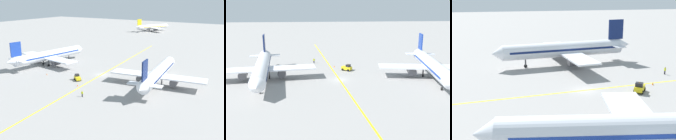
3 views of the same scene
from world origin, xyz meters
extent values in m
plane|color=gray|center=(0.00, 0.00, 0.00)|extent=(400.00, 400.00, 0.00)
cube|color=yellow|center=(0.00, 0.00, 0.00)|extent=(14.69, 119.19, 0.01)
cylinder|color=silver|center=(-24.91, 0.95, 3.80)|extent=(7.88, 30.21, 3.60)
cone|color=silver|center=(-22.58, 16.98, 3.80)|extent=(3.73, 2.87, 3.42)
cube|color=#193899|center=(-24.91, 0.95, 3.95)|extent=(7.49, 27.24, 0.50)
cube|color=silver|center=(-25.05, -0.04, 3.08)|extent=(28.46, 9.18, 0.36)
cylinder|color=#4C4C51|center=(-20.10, -0.76, 1.83)|extent=(2.64, 3.48, 2.20)
cylinder|color=silver|center=(20.33, -0.13, 3.80)|extent=(7.43, 30.21, 3.60)
cone|color=silver|center=(18.25, 15.94, 3.80)|extent=(3.70, 2.82, 3.42)
cone|color=silver|center=(22.46, -16.49, 4.10)|extent=(3.42, 3.37, 3.06)
cube|color=#0F1E51|center=(20.33, -0.13, 3.95)|extent=(7.09, 27.24, 0.50)
cube|color=silver|center=(20.46, -1.12, 3.08)|extent=(28.44, 8.76, 0.36)
cylinder|color=#4C4C51|center=(15.50, -1.76, 1.83)|extent=(2.59, 3.46, 2.20)
cylinder|color=#4C4C51|center=(25.42, -0.48, 1.83)|extent=(2.59, 3.46, 2.20)
cube|color=#0F1E51|center=(22.13, -14.01, 8.10)|extent=(0.87, 4.01, 5.00)
cube|color=silver|center=(22.07, -13.52, 4.20)|extent=(9.23, 3.54, 0.24)
cylinder|color=#4C4C51|center=(19.10, 9.39, 1.40)|extent=(0.36, 0.36, 2.00)
cylinder|color=black|center=(19.10, 9.39, 0.40)|extent=(0.38, 0.83, 0.80)
cylinder|color=#4C4C51|center=(19.00, -2.32, 1.40)|extent=(0.36, 0.36, 2.00)
cylinder|color=black|center=(19.00, -2.32, 0.40)|extent=(0.38, 0.83, 0.80)
cylinder|color=#4C4C51|center=(22.18, -1.91, 1.40)|extent=(0.36, 0.36, 2.00)
cylinder|color=black|center=(22.18, -1.91, 0.40)|extent=(0.38, 0.83, 0.80)
cube|color=gold|center=(-2.96, -9.43, 0.80)|extent=(3.31, 2.97, 0.90)
cube|color=black|center=(-3.41, -9.11, 1.60)|extent=(1.64, 1.68, 0.70)
sphere|color=orange|center=(-3.41, -9.11, 2.03)|extent=(0.16, 0.16, 0.16)
cylinder|color=black|center=(-4.19, -9.47, 0.35)|extent=(0.71, 0.61, 0.70)
cylinder|color=black|center=(-3.31, -8.25, 0.35)|extent=(0.71, 0.61, 0.70)
cylinder|color=black|center=(-2.61, -10.61, 0.35)|extent=(0.71, 0.61, 0.70)
cylinder|color=black|center=(-1.73, -9.39, 0.35)|extent=(0.71, 0.61, 0.70)
cylinder|color=#23232D|center=(7.17, -19.94, 0.42)|extent=(0.16, 0.16, 0.85)
cylinder|color=#23232D|center=(6.98, -19.98, 0.42)|extent=(0.16, 0.16, 0.85)
cube|color=#CCD819|center=(7.07, -19.96, 1.15)|extent=(0.39, 0.27, 0.60)
cylinder|color=#CCD819|center=(7.31, -19.92, 1.15)|extent=(0.10, 0.10, 0.55)
cylinder|color=#CCD819|center=(6.84, -20.00, 1.15)|extent=(0.10, 0.10, 0.55)
sphere|color=#9E7051|center=(7.07, -19.96, 1.57)|extent=(0.22, 0.22, 0.22)
cone|color=orange|center=(0.55, -13.85, 0.28)|extent=(0.32, 0.32, 0.55)
camera|label=1|loc=(47.67, -71.04, 25.51)|focal=42.00mm
camera|label=2|loc=(5.65, 67.37, 20.67)|focal=42.00mm
camera|label=3|loc=(-52.90, 14.69, 18.44)|focal=50.00mm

